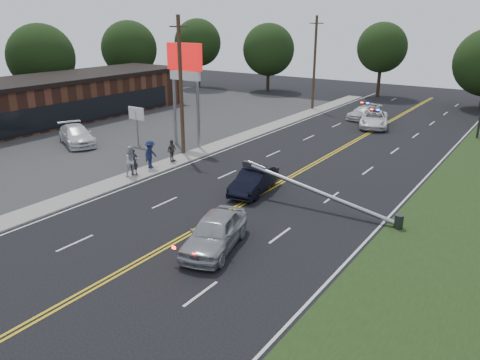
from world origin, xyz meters
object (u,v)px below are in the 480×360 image
Objects in this scene: fallen_streetlight at (326,195)px; utility_pole_mid at (181,87)px; waiting_sedan at (215,232)px; pylon_sign at (185,70)px; bystander_d at (172,151)px; bystander_c at (150,154)px; crashed_sedan at (254,181)px; bystander_b at (132,161)px; emergency_a at (374,119)px; small_sign at (136,117)px; utility_pole_far at (315,63)px; bystander_a at (134,162)px; parked_car at (77,135)px; emergency_b at (364,112)px.

fallen_streetlight is 14.58m from utility_pole_mid.
pylon_sign is at bearing 118.08° from waiting_sedan.
bystander_d is (2.06, -4.11, -5.08)m from pylon_sign.
pylon_sign reaches higher than bystander_d.
fallen_streetlight is 12.80m from bystander_c.
pylon_sign is at bearing 19.58° from bystander_d.
fallen_streetlight is at bearing -11.62° from crashed_sedan.
bystander_b reaches higher than bystander_d.
utility_pole_mid is 1.87× the size of emergency_a.
small_sign is 1.54× the size of bystander_b.
utility_pole_far reaches higher than bystander_d.
bystander_c reaches higher than fallen_streetlight.
bystander_d is at bearing 159.42° from crashed_sedan.
emergency_a is at bearing -0.42° from bystander_b.
utility_pole_mid reaches higher than bystander_a.
crashed_sedan is 2.56× the size of bystander_a.
parked_car is (-9.13, -2.60, -4.32)m from utility_pole_mid.
emergency_a is at bearing -43.95° from emergency_b.
bystander_a is (0.72, -27.69, -4.11)m from utility_pole_far.
small_sign reaches higher than bystander_c.
pylon_sign is 9.56m from bystander_b.
emergency_a is 24.27m from bystander_a.
parked_car is 10.32m from bystander_a.
crashed_sedan is at bearing -73.11° from emergency_b.
bystander_a is at bearing -88.51° from utility_pole_far.
bystander_a is at bearing -175.25° from crashed_sedan.
bystander_b is 1.26× the size of bystander_d.
bystander_b is at bearing -139.07° from bystander_a.
utility_pole_mid is (-13.39, 4.00, 4.17)m from fallen_streetlight.
fallen_streetlight is at bearing -94.80° from emergency_a.
fallen_streetlight is 2.09× the size of emergency_b.
waiting_sedan is (11.14, -10.77, -4.28)m from utility_pole_mid.
crashed_sedan is (10.02, -5.77, -5.28)m from pylon_sign.
bystander_b is at bearing -46.43° from small_sign.
utility_pole_mid is at bearing 0.00° from small_sign.
utility_pole_far is 24.47m from bystander_d.
pylon_sign is 5.01× the size of bystander_d.
bystander_a is at bearing -90.87° from emergency_b.
utility_pole_far is 1.87× the size of emergency_a.
small_sign is 0.58× the size of emergency_a.
utility_pole_mid is 2.12× the size of waiting_sedan.
emergency_b is at bearing 66.79° from pylon_sign.
bystander_d is (9.89, 0.50, 0.15)m from parked_car.
crashed_sedan is at bearing -15.58° from small_sign.
parked_car is (-17.85, 1.17, 0.05)m from crashed_sedan.
bystander_a is (-7.95, -22.93, 0.23)m from emergency_a.
utility_pole_far is at bearing 19.96° from bystander_b.
waiting_sedan is 31.45m from emergency_b.
small_sign reaches higher than fallen_streetlight.
fallen_streetlight is at bearing -16.64° from utility_pole_mid.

